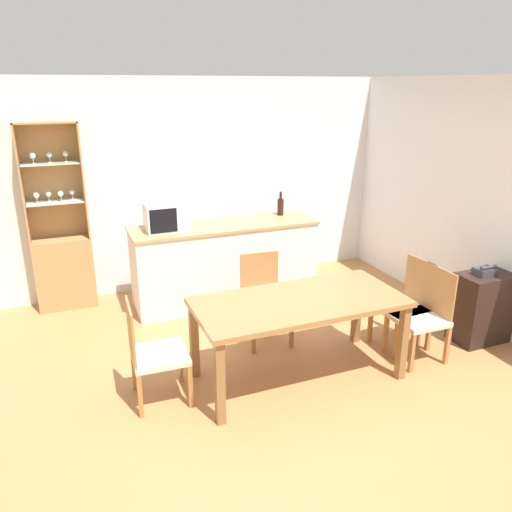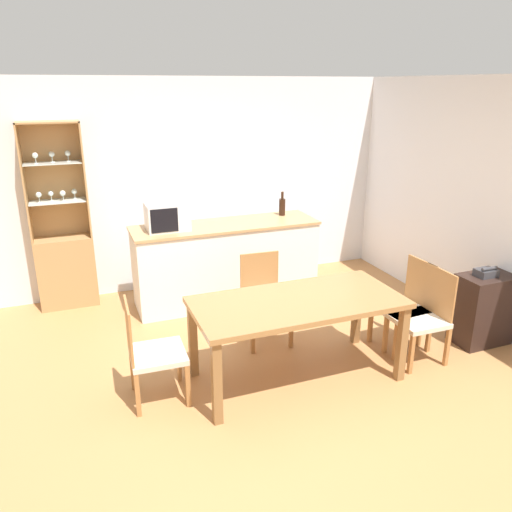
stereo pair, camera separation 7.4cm
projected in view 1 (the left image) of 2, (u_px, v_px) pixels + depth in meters
The scene contains 14 objects.
ground_plane at pixel (272, 387), 4.27m from camera, with size 18.00×18.00×0.00m, color #B27A47.
wall_back at pixel (187, 185), 6.16m from camera, with size 6.80×0.06×2.55m.
wall_right at pixel (495, 208), 5.03m from camera, with size 0.06×4.60×2.55m.
kitchen_counter at pixel (225, 263), 5.86m from camera, with size 2.14×0.63×0.94m.
display_cabinet at pixel (63, 255), 5.67m from camera, with size 0.63×0.32×2.09m.
dining_table at pixel (299, 309), 4.22m from camera, with size 1.78×0.84×0.74m.
dining_chair_side_left_far at pixel (153, 353), 3.97m from camera, with size 0.45×0.45×0.87m.
dining_chair_side_right_near at pixel (423, 316), 4.62m from camera, with size 0.44×0.44×0.87m.
dining_chair_side_right_far at pixel (405, 305), 4.84m from camera, with size 0.45×0.45×0.87m.
dining_chair_head_far at pixel (264, 300), 4.96m from camera, with size 0.46×0.46×0.87m.
microwave at pixel (166, 217), 5.43m from camera, with size 0.46×0.34×0.30m.
wine_bottle at pixel (281, 206), 6.06m from camera, with size 0.08×0.08×0.29m.
side_cabinet at pixel (482, 307), 4.96m from camera, with size 0.54×0.34×0.71m.
telephone at pixel (485, 271), 4.81m from camera, with size 0.20×0.15×0.11m.
Camera 1 is at (-1.50, -3.35, 2.46)m, focal length 35.00 mm.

